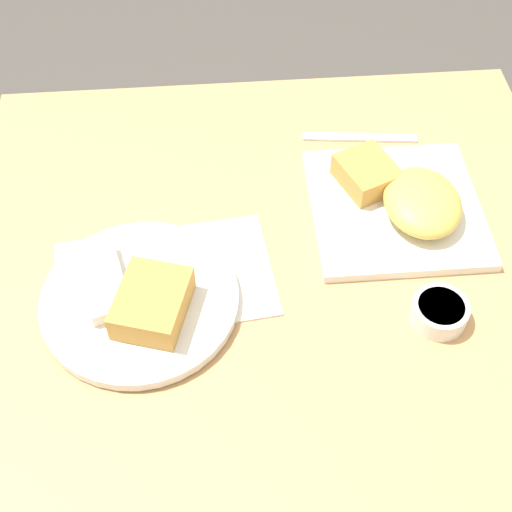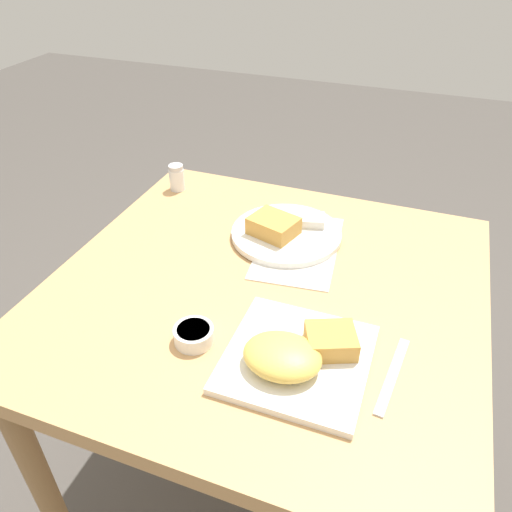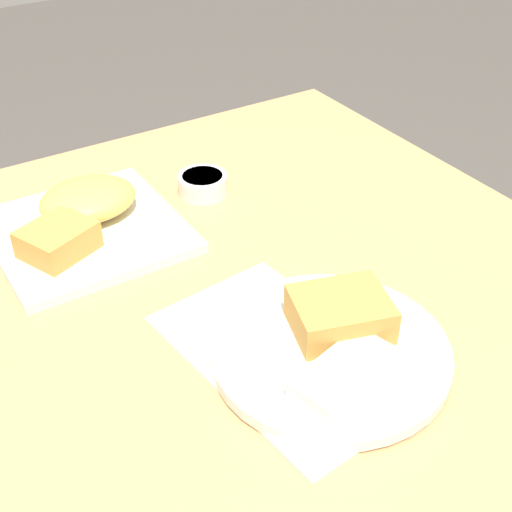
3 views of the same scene
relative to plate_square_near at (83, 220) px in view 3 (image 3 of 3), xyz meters
name	(u,v)px [view 3 (image 3 of 3)]	position (x,y,z in m)	size (l,w,h in m)	color
dining_table	(234,338)	(-0.12, 0.18, -0.13)	(0.85, 0.84, 0.78)	tan
menu_card	(284,354)	(-0.09, 0.33, -0.02)	(0.20, 0.30, 0.00)	silver
plate_square_near	(83,220)	(0.00, 0.00, 0.00)	(0.24, 0.24, 0.06)	white
plate_oval_far	(334,344)	(-0.14, 0.36, 0.00)	(0.25, 0.25, 0.05)	white
sauce_ramekin	(203,184)	(-0.18, -0.01, -0.01)	(0.07, 0.07, 0.03)	white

